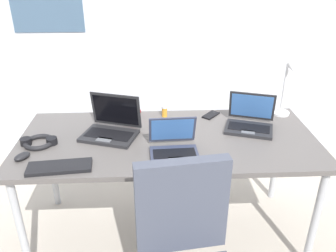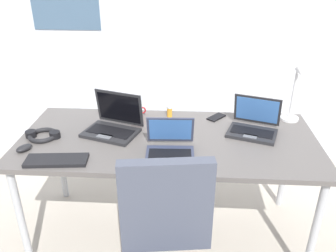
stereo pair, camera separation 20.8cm
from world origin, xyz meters
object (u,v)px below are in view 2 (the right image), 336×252
at_px(laptop_far_corner, 113,125).
at_px(book_stack, 169,126).
at_px(cell_phone, 216,117).
at_px(coffee_mug, 136,111).
at_px(external_keyboard, 57,160).
at_px(desk_lamp, 295,94).
at_px(computer_mouse, 24,148).
at_px(laptop_mid_desk, 170,147).
at_px(pill_bottle, 170,111).
at_px(laptop_front_left, 254,126).
at_px(headphones, 43,135).

xyz_separation_m(laptop_far_corner, book_stack, (0.35, 0.05, -0.03)).
xyz_separation_m(cell_phone, coffee_mug, (-0.55, -0.01, 0.04)).
height_order(external_keyboard, coffee_mug, coffee_mug).
xyz_separation_m(desk_lamp, computer_mouse, (-1.61, -0.48, -0.18)).
xyz_separation_m(laptop_far_corner, laptop_mid_desk, (0.37, -0.24, -0.01)).
xyz_separation_m(computer_mouse, pill_bottle, (0.80, 0.51, 0.02)).
relative_size(laptop_front_left, external_keyboard, 1.07).
bearing_deg(laptop_mid_desk, book_stack, 94.54).
relative_size(computer_mouse, cell_phone, 0.71).
bearing_deg(cell_phone, laptop_mid_desk, -79.98).
bearing_deg(pill_bottle, computer_mouse, -147.41).
xyz_separation_m(cell_phone, book_stack, (-0.31, -0.19, 0.02)).
distance_m(book_stack, coffee_mug, 0.30).
bearing_deg(laptop_far_corner, book_stack, 8.33).
relative_size(laptop_front_left, coffee_mug, 3.13).
xyz_separation_m(cell_phone, pill_bottle, (-0.32, 0.00, 0.04)).
bearing_deg(laptop_front_left, cell_phone, 137.70).
relative_size(external_keyboard, book_stack, 1.78).
bearing_deg(laptop_mid_desk, computer_mouse, -178.58).
xyz_separation_m(laptop_mid_desk, computer_mouse, (-0.83, -0.02, -0.02)).
distance_m(laptop_mid_desk, computer_mouse, 0.83).
relative_size(desk_lamp, laptop_front_left, 1.13).
bearing_deg(cell_phone, pill_bottle, -139.93).
bearing_deg(laptop_mid_desk, cell_phone, 59.39).
distance_m(laptop_front_left, computer_mouse, 1.37).
distance_m(laptop_front_left, book_stack, 0.53).
height_order(desk_lamp, cell_phone, desk_lamp).
distance_m(desk_lamp, coffee_mug, 1.05).
xyz_separation_m(laptop_mid_desk, book_stack, (-0.02, 0.29, -0.02)).
bearing_deg(computer_mouse, pill_bottle, 66.48).
bearing_deg(laptop_mid_desk, laptop_far_corner, 146.70).
bearing_deg(headphones, pill_bottle, 24.87).
height_order(external_keyboard, pill_bottle, pill_bottle).
bearing_deg(coffee_mug, desk_lamp, -0.82).
height_order(desk_lamp, laptop_front_left, desk_lamp).
distance_m(computer_mouse, book_stack, 0.86).
relative_size(desk_lamp, computer_mouse, 4.17).
relative_size(laptop_far_corner, laptop_mid_desk, 1.39).
height_order(pill_bottle, book_stack, pill_bottle).
bearing_deg(headphones, laptop_front_left, 6.60).
bearing_deg(coffee_mug, book_stack, -37.01).
height_order(laptop_front_left, computer_mouse, laptop_front_left).
height_order(laptop_far_corner, headphones, laptop_far_corner).
bearing_deg(laptop_front_left, pill_bottle, 159.56).
height_order(cell_phone, headphones, headphones).
bearing_deg(computer_mouse, laptop_front_left, 46.99).
distance_m(desk_lamp, external_keyboard, 1.51).
distance_m(desk_lamp, laptop_front_left, 0.36).
height_order(computer_mouse, headphones, headphones).
xyz_separation_m(laptop_front_left, cell_phone, (-0.22, 0.20, -0.04)).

